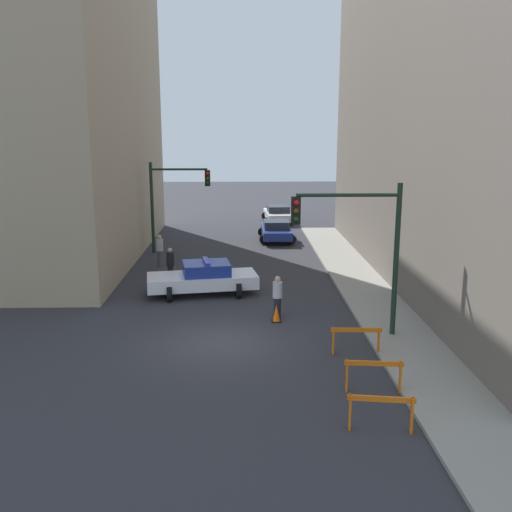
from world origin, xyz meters
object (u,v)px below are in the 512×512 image
(pedestrian_corner, at_px, (160,250))
(barrier_front, at_px, (381,407))
(barrier_mid, at_px, (374,371))
(traffic_light_near, at_px, (362,237))
(parked_car_near, at_px, (276,230))
(barrier_back, at_px, (356,336))
(pedestrian_crossing, at_px, (170,265))
(pedestrian_sidewalk, at_px, (277,297))
(police_car, at_px, (203,278))
(traffic_cone, at_px, (276,313))
(parked_car_mid, at_px, (278,214))
(traffic_light_far, at_px, (171,194))

(pedestrian_corner, xyz_separation_m, barrier_front, (7.54, -16.94, -0.24))
(pedestrian_corner, bearing_deg, barrier_mid, -24.75)
(traffic_light_near, xyz_separation_m, parked_car_near, (-1.77, 17.60, -2.86))
(barrier_front, distance_m, barrier_back, 4.72)
(parked_car_near, bearing_deg, pedestrian_corner, -133.62)
(pedestrian_crossing, height_order, pedestrian_sidewalk, same)
(traffic_light_near, xyz_separation_m, pedestrian_sidewalk, (-2.67, 2.09, -2.67))
(police_car, distance_m, parked_car_near, 12.78)
(police_car, relative_size, barrier_front, 3.10)
(police_car, bearing_deg, parked_car_near, -26.91)
(parked_car_near, distance_m, barrier_front, 23.87)
(pedestrian_crossing, distance_m, traffic_cone, 7.31)
(barrier_mid, xyz_separation_m, traffic_cone, (-2.29, 5.88, -0.30))
(police_car, height_order, traffic_cone, police_car)
(pedestrian_crossing, bearing_deg, traffic_cone, -32.72)
(pedestrian_crossing, relative_size, pedestrian_sidewalk, 1.00)
(traffic_light_near, distance_m, pedestrian_corner, 13.79)
(pedestrian_corner, height_order, pedestrian_sidewalk, same)
(barrier_front, xyz_separation_m, traffic_cone, (-1.99, 7.95, -0.30))
(traffic_light_near, bearing_deg, police_car, 136.25)
(barrier_front, bearing_deg, parked_car_near, 92.47)
(parked_car_mid, distance_m, pedestrian_sidewalk, 22.77)
(traffic_light_near, relative_size, pedestrian_sidewalk, 3.13)
(pedestrian_crossing, bearing_deg, pedestrian_sidewalk, -30.42)
(traffic_light_near, height_order, pedestrian_sidewalk, traffic_light_near)
(barrier_front, distance_m, traffic_cone, 8.20)
(pedestrian_crossing, relative_size, barrier_mid, 1.04)
(traffic_light_near, bearing_deg, parked_car_mid, 92.81)
(parked_car_mid, bearing_deg, police_car, -106.19)
(parked_car_mid, xyz_separation_m, pedestrian_corner, (-7.07, -14.12, 0.19))
(pedestrian_corner, height_order, barrier_mid, pedestrian_corner)
(pedestrian_crossing, bearing_deg, pedestrian_corner, 124.25)
(pedestrian_corner, relative_size, barrier_back, 1.04)
(police_car, xyz_separation_m, pedestrian_sidewalk, (3.01, -3.35, 0.14))
(parked_car_near, xyz_separation_m, barrier_mid, (1.33, -21.77, -0.06))
(pedestrian_crossing, distance_m, pedestrian_corner, 3.45)
(parked_car_mid, height_order, pedestrian_crossing, pedestrian_crossing)
(parked_car_near, xyz_separation_m, barrier_front, (1.03, -23.84, -0.06))
(parked_car_mid, relative_size, pedestrian_sidewalk, 2.65)
(traffic_light_near, height_order, barrier_mid, traffic_light_near)
(parked_car_near, xyz_separation_m, pedestrian_corner, (-6.51, -6.91, 0.19))
(barrier_back, bearing_deg, pedestrian_corner, 122.81)
(pedestrian_corner, distance_m, barrier_front, 18.54)
(pedestrian_sidewalk, bearing_deg, barrier_front, -104.89)
(parked_car_mid, relative_size, barrier_front, 2.76)
(barrier_back, bearing_deg, barrier_front, -94.19)
(barrier_back, bearing_deg, pedestrian_crossing, 127.87)
(traffic_light_far, xyz_separation_m, parked_car_near, (6.26, 3.50, -2.72))
(traffic_light_far, height_order, parked_car_near, traffic_light_far)
(barrier_front, bearing_deg, police_car, 112.90)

